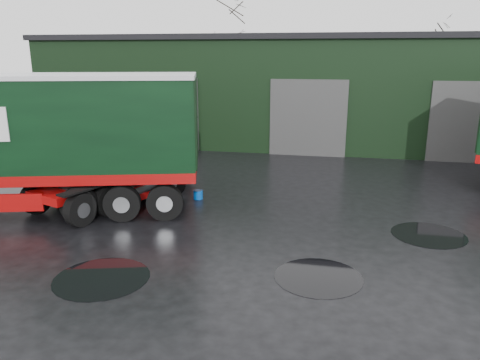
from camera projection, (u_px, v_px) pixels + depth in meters
name	position (u px, v px, depth m)	size (l,w,h in m)	color
ground	(193.00, 263.00, 12.26)	(100.00, 100.00, 0.00)	black
warehouse	(315.00, 88.00, 29.92)	(32.40, 12.40, 6.30)	black
hero_tractor	(109.00, 144.00, 16.84)	(2.91, 6.85, 4.25)	#0A3417
wash_bucket	(198.00, 195.00, 17.57)	(0.35, 0.35, 0.33)	#084EBD
tree_back_a	(229.00, 59.00, 40.52)	(4.40, 4.40, 9.50)	black
tree_back_b	(422.00, 73.00, 37.63)	(4.40, 4.40, 7.50)	black
puddle_0	(102.00, 278.00, 11.42)	(2.34, 2.34, 0.01)	black
puddle_1	(429.00, 235.00, 14.12)	(2.20, 2.20, 0.01)	black
puddle_4	(318.00, 277.00, 11.46)	(2.18, 2.18, 0.01)	black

